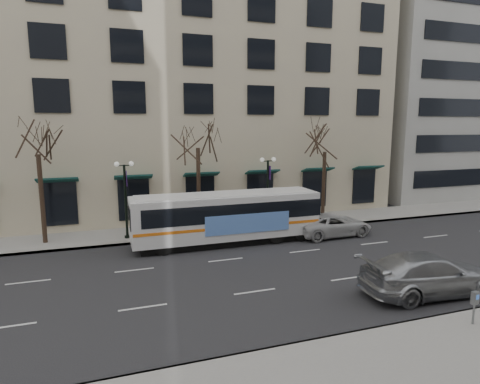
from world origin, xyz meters
name	(u,v)px	position (x,y,z in m)	size (l,w,h in m)	color
ground	(239,274)	(0.00, 0.00, 0.00)	(160.00, 160.00, 0.00)	black
sidewalk_far	(263,224)	(5.00, 9.00, 0.07)	(80.00, 4.00, 0.15)	gray
building_hotel	(147,76)	(-2.00, 21.00, 12.00)	(40.00, 20.00, 24.00)	beige
building_office	(438,39)	(32.00, 21.00, 17.50)	(25.00, 20.00, 35.00)	#999993
tree_far_left	(37,139)	(-10.00, 8.80, 6.70)	(3.60, 3.60, 8.34)	black
tree_far_mid	(198,134)	(0.00, 8.80, 6.91)	(3.60, 3.60, 8.55)	black
tree_far_right	(325,139)	(10.00, 8.80, 6.42)	(3.60, 3.60, 8.06)	black
lamp_post_left	(126,196)	(-4.99, 8.20, 2.94)	(1.22, 0.45, 5.21)	black
lamp_post_right	(268,188)	(5.01, 8.20, 2.94)	(1.22, 0.45, 5.21)	black
city_bus	(228,216)	(1.10, 5.40, 1.78)	(11.99, 2.68, 3.25)	silver
silver_car	(429,274)	(7.32, -5.00, 0.92)	(2.59, 6.37, 1.85)	#A7AAAF
white_pickup	(333,225)	(8.44, 4.80, 0.76)	(2.51, 5.45, 1.52)	#B8B8B8
pay_station	(475,301)	(6.57, -8.01, 1.07)	(0.29, 0.21, 1.27)	slate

